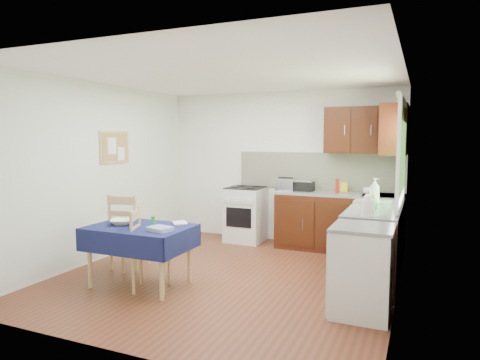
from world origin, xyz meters
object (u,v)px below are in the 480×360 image
at_px(kettle, 368,206).
at_px(chair_near, 147,247).
at_px(chair_far, 128,229).
at_px(dish_rack, 373,200).
at_px(sandwich_press, 303,185).
at_px(toaster, 286,184).
at_px(dining_table, 140,235).

bearing_deg(kettle, chair_near, -163.16).
bearing_deg(chair_far, dish_rack, -168.42).
bearing_deg(kettle, chair_far, -177.27).
xyz_separation_m(chair_far, chair_near, (0.71, -0.56, -0.04)).
bearing_deg(dish_rack, sandwich_press, 167.23).
bearing_deg(toaster, dish_rack, -10.53).
bearing_deg(toaster, chair_near, -92.08).
xyz_separation_m(sandwich_press, kettle, (1.21, -1.89, 0.02)).
height_order(chair_near, toaster, toaster).
height_order(toaster, kettle, kettle).
xyz_separation_m(chair_far, sandwich_press, (1.84, 2.04, 0.46)).
bearing_deg(sandwich_press, chair_far, -141.47).
distance_m(sandwich_press, kettle, 2.24).
bearing_deg(dish_rack, chair_far, -134.73).
relative_size(chair_near, sandwich_press, 3.01).
xyz_separation_m(dining_table, dish_rack, (2.43, 1.69, 0.32)).
height_order(chair_near, kettle, kettle).
distance_m(dining_table, toaster, 2.66).
bearing_deg(dining_table, chair_far, 146.49).
height_order(chair_far, chair_near, chair_far).
relative_size(dining_table, sandwich_press, 3.80).
bearing_deg(chair_near, sandwich_press, -44.80).
xyz_separation_m(chair_far, toaster, (1.58, 1.93, 0.47)).
xyz_separation_m(chair_near, dish_rack, (2.28, 1.76, 0.43)).
xyz_separation_m(toaster, dish_rack, (1.41, -0.74, -0.07)).
relative_size(toaster, dish_rack, 0.62).
bearing_deg(sandwich_press, dining_table, -126.21).
bearing_deg(dining_table, sandwich_press, 71.06).
distance_m(chair_near, dish_rack, 2.91).
relative_size(chair_far, chair_near, 1.08).
height_order(toaster, sandwich_press, toaster).
xyz_separation_m(dining_table, chair_near, (0.15, -0.07, -0.11)).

